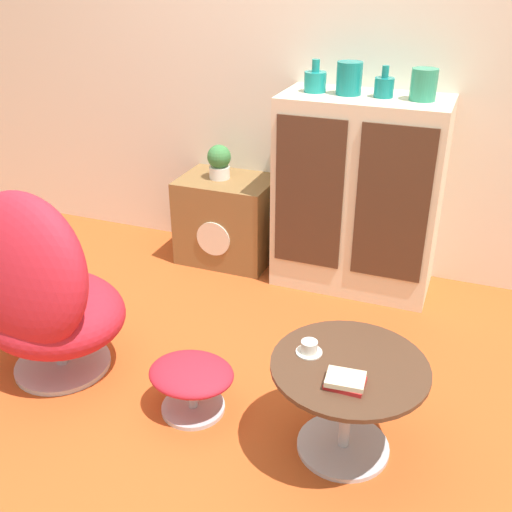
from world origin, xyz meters
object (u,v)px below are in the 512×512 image
tv_console (227,219)px  book_stack (345,381)px  egg_chair (39,294)px  vase_inner_right (384,86)px  potted_plant (219,161)px  vase_rightmost (424,84)px  sideboard (358,195)px  vase_leftmost (315,81)px  teacup (309,348)px  vase_inner_left (349,78)px  ottoman (192,378)px  coffee_table (347,393)px

tv_console → book_stack: size_ratio=3.96×
egg_chair → book_stack: (1.42, -0.10, -0.00)m
vase_inner_right → book_stack: vase_inner_right is taller
vase_inner_right → potted_plant: size_ratio=0.76×
tv_console → egg_chair: (-0.29, -1.43, 0.17)m
egg_chair → vase_rightmost: bearing=45.1°
sideboard → vase_leftmost: vase_leftmost is taller
teacup → vase_inner_left: bearing=99.1°
ottoman → vase_leftmost: (0.10, 1.40, 1.01)m
book_stack → tv_console: bearing=126.5°
ottoman → coffee_table: coffee_table is taller
coffee_table → vase_rightmost: 1.66m
sideboard → vase_inner_right: size_ratio=6.94×
ottoman → potted_plant: potted_plant is taller
tv_console → book_stack: (1.13, -1.53, 0.17)m
vase_rightmost → potted_plant: vase_rightmost is taller
teacup → vase_rightmost: bearing=83.1°
ottoman → teacup: (0.51, 0.03, 0.27)m
vase_leftmost → teacup: vase_leftmost is taller
vase_rightmost → potted_plant: 1.29m
vase_inner_right → teacup: size_ratio=1.56×
vase_inner_left → vase_inner_right: bearing=0.0°
book_stack → vase_leftmost: bearing=111.1°
vase_inner_left → book_stack: size_ratio=1.16×
teacup → tv_console: bearing=124.5°
ottoman → potted_plant: size_ratio=1.77×
tv_console → vase_inner_left: 1.19m
sideboard → vase_inner_left: 0.65m
vase_leftmost → potted_plant: vase_leftmost is taller
vase_rightmost → potted_plant: (-1.17, 0.01, -0.55)m
vase_inner_left → vase_rightmost: 0.39m
vase_inner_right → vase_rightmost: (0.20, 0.00, 0.02)m
sideboard → vase_leftmost: size_ratio=6.51×
vase_inner_right → vase_rightmost: bearing=0.0°
book_stack → vase_inner_right: bearing=97.9°
ottoman → vase_leftmost: size_ratio=2.18×
vase_inner_right → sideboard: bearing=-177.5°
egg_chair → teacup: egg_chair is taller
tv_console → vase_inner_right: (0.92, -0.01, 0.91)m
egg_chair → coffee_table: size_ratio=1.59×
vase_leftmost → ottoman: bearing=-94.1°
coffee_table → vase_inner_right: (-0.20, 1.39, 0.89)m
vase_rightmost → sideboard: bearing=-179.2°
coffee_table → vase_rightmost: size_ratio=3.78×
vase_rightmost → coffee_table: bearing=-90.1°
tv_console → egg_chair: 1.47m
sideboard → egg_chair: 1.81m
sideboard → potted_plant: (-0.88, 0.02, 0.09)m
tv_console → potted_plant: size_ratio=2.75×
sideboard → egg_chair: size_ratio=1.17×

